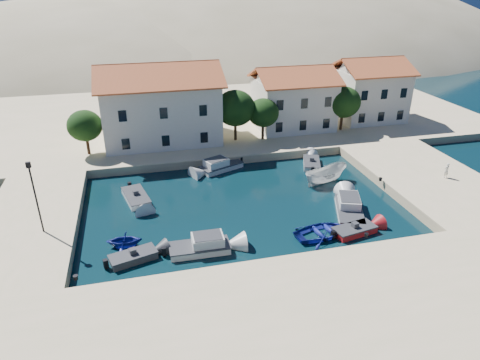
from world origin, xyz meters
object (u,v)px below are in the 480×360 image
cabin_cruiser_south (200,246)px  lamppost (34,191)px  building_left (160,102)px  cabin_cruiser_east (350,209)px  pedestrian (446,170)px  rowboat_south (322,235)px  building_mid (293,97)px  boat_east (325,183)px  building_right (369,88)px

cabin_cruiser_south → lamppost: bearing=161.0°
building_left → cabin_cruiser_south: bearing=-88.1°
cabin_cruiser_east → pedestrian: bearing=-56.0°
building_left → pedestrian: 33.80m
rowboat_south → pedestrian: 17.42m
building_mid → rowboat_south: size_ratio=2.10×
building_left → building_mid: size_ratio=1.40×
building_left → rowboat_south: building_left is taller
building_left → boat_east: (15.89, -15.17, -5.94)m
cabin_cruiser_south → pedestrian: size_ratio=3.02×
building_mid → pedestrian: (9.70, -19.93, -3.41)m
building_right → boat_east: building_right is taller
lamppost → building_left: bearing=60.1°
building_left → building_right: building_left is taller
cabin_cruiser_south → boat_east: 17.77m
rowboat_south → boat_east: boat_east is taller
cabin_cruiser_south → building_right: bearing=43.5°
rowboat_south → boat_east: 10.56m
cabin_cruiser_east → pedestrian: (12.40, 2.97, 1.33)m
cabin_cruiser_south → cabin_cruiser_east: 14.74m
pedestrian → building_right: bearing=-108.4°
rowboat_south → boat_east: (4.53, 9.54, 0.00)m
building_left → building_right: bearing=3.8°
building_right → boat_east: bearing=-129.4°
rowboat_south → cabin_cruiser_south: bearing=80.0°
building_left → rowboat_south: bearing=-65.3°
building_left → building_mid: bearing=3.2°
building_right → cabin_cruiser_east: (-14.70, -23.90, -5.00)m
rowboat_south → pedestrian: size_ratio=3.09×
building_mid → cabin_cruiser_east: (-2.70, -22.90, -4.75)m
building_right → cabin_cruiser_east: building_right is taller
building_mid → pedestrian: building_mid is taller
building_mid → cabin_cruiser_east: building_mid is taller
lamppost → cabin_cruiser_east: lamppost is taller
lamppost → boat_east: bearing=10.0°
building_left → rowboat_south: 27.83m
building_left → rowboat_south: size_ratio=2.93×
building_right → pedestrian: 21.37m
lamppost → pedestrian: size_ratio=3.84×
lamppost → cabin_cruiser_east: bearing=-4.0°
cabin_cruiser_east → rowboat_south: bearing=146.0°
building_mid → lamppost: bearing=-144.6°
building_left → cabin_cruiser_east: 27.27m
building_right → rowboat_south: size_ratio=1.89×
building_left → rowboat_south: (11.36, -24.71, -5.94)m
pedestrian → cabin_cruiser_east: bearing=1.3°
boat_east → rowboat_south: bearing=139.3°
building_right → building_mid: bearing=-175.2°
lamppost → cabin_cruiser_east: 27.21m
cabin_cruiser_east → boat_east: bearing=15.6°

